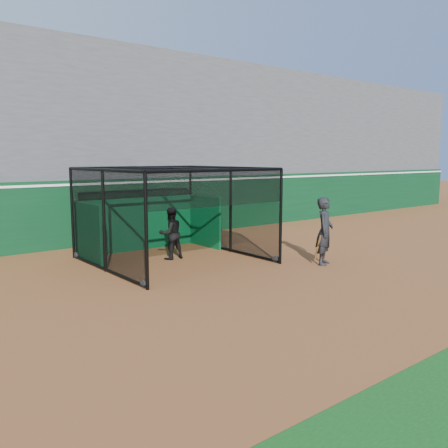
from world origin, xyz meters
TOP-DOWN VIEW (x-y plane):
  - ground at (0.00, 0.00)m, footprint 120.00×120.00m
  - outfield_wall at (0.00, 8.50)m, footprint 50.00×0.50m
  - grandstand at (0.00, 12.27)m, footprint 50.00×7.85m
  - batting_cage at (-0.38, 4.09)m, footprint 4.85×5.04m
  - batter at (-0.32, 4.36)m, footprint 0.84×0.66m
  - on_deck_player at (3.02, 0.69)m, footprint 0.92×0.82m

SIDE VIEW (x-z plane):
  - ground at x=0.00m, z-range 0.00..0.00m
  - batter at x=-0.32m, z-range 0.00..1.72m
  - on_deck_player at x=3.02m, z-range 0.00..2.11m
  - outfield_wall at x=0.00m, z-range 0.04..2.54m
  - batting_cage at x=-0.38m, z-range 0.00..2.98m
  - grandstand at x=0.00m, z-range 0.00..8.95m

